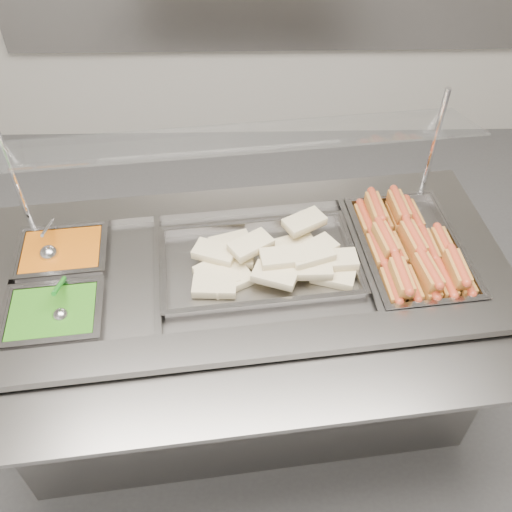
{
  "coord_description": "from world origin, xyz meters",
  "views": [
    {
      "loc": [
        -0.12,
        -0.78,
        2.15
      ],
      "look_at": [
        -0.09,
        0.51,
        0.84
      ],
      "focal_mm": 40.0,
      "sensor_mm": 36.0,
      "label": 1
    }
  ],
  "objects_px": {
    "steam_counter": "(244,337)",
    "ladle": "(49,253)",
    "sneeze_guard": "(233,141)",
    "serving_spoon": "(61,310)",
    "pan_wraps": "(259,265)",
    "pan_hotdogs": "(409,253)"
  },
  "relations": [
    {
      "from": "pan_hotdogs",
      "to": "sneeze_guard",
      "type": "bearing_deg",
      "value": 167.13
    },
    {
      "from": "sneeze_guard",
      "to": "pan_wraps",
      "type": "height_order",
      "value": "sneeze_guard"
    },
    {
      "from": "pan_hotdogs",
      "to": "serving_spoon",
      "type": "bearing_deg",
      "value": -166.7
    },
    {
      "from": "sneeze_guard",
      "to": "pan_wraps",
      "type": "distance_m",
      "value": 0.41
    },
    {
      "from": "serving_spoon",
      "to": "pan_hotdogs",
      "type": "bearing_deg",
      "value": 13.3
    },
    {
      "from": "pan_wraps",
      "to": "ladle",
      "type": "height_order",
      "value": "ladle"
    },
    {
      "from": "pan_wraps",
      "to": "serving_spoon",
      "type": "bearing_deg",
      "value": -161.08
    },
    {
      "from": "steam_counter",
      "to": "ladle",
      "type": "xyz_separation_m",
      "value": [
        -0.63,
        0.05,
        0.42
      ]
    },
    {
      "from": "pan_hotdogs",
      "to": "pan_wraps",
      "type": "xyz_separation_m",
      "value": [
        -0.51,
        -0.06,
        0.01
      ]
    },
    {
      "from": "steam_counter",
      "to": "sneeze_guard",
      "type": "relative_size",
      "value": 1.17
    },
    {
      "from": "sneeze_guard",
      "to": "pan_hotdogs",
      "type": "height_order",
      "value": "sneeze_guard"
    },
    {
      "from": "steam_counter",
      "to": "ladle",
      "type": "relative_size",
      "value": 9.82
    },
    {
      "from": "pan_hotdogs",
      "to": "serving_spoon",
      "type": "height_order",
      "value": "serving_spoon"
    },
    {
      "from": "ladle",
      "to": "steam_counter",
      "type": "bearing_deg",
      "value": -4.39
    },
    {
      "from": "sneeze_guard",
      "to": "ladle",
      "type": "height_order",
      "value": "sneeze_guard"
    },
    {
      "from": "sneeze_guard",
      "to": "serving_spoon",
      "type": "distance_m",
      "value": 0.73
    },
    {
      "from": "pan_wraps",
      "to": "ladle",
      "type": "relative_size",
      "value": 3.61
    },
    {
      "from": "steam_counter",
      "to": "pan_wraps",
      "type": "bearing_deg",
      "value": 6.41
    },
    {
      "from": "pan_wraps",
      "to": "ladle",
      "type": "distance_m",
      "value": 0.69
    },
    {
      "from": "sneeze_guard",
      "to": "ladle",
      "type": "distance_m",
      "value": 0.71
    },
    {
      "from": "sneeze_guard",
      "to": "pan_hotdogs",
      "type": "distance_m",
      "value": 0.71
    },
    {
      "from": "steam_counter",
      "to": "ladle",
      "type": "bearing_deg",
      "value": 175.61
    }
  ]
}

